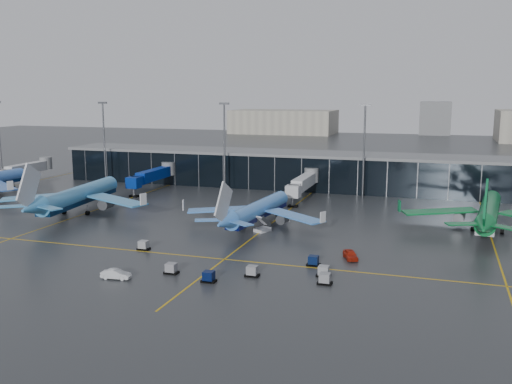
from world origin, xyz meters
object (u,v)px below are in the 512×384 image
(airliner_aer_lingus, at_px, (490,200))
(baggage_carts, at_px, (246,267))
(airliner_arkefly, at_px, (79,185))
(mobile_airstair, at_px, (262,228))
(service_van_white, at_px, (116,274))
(airliner_klm_near, at_px, (259,200))
(service_van_red, at_px, (350,255))

(airliner_aer_lingus, xyz_separation_m, baggage_carts, (-38.92, -41.89, -5.62))
(airliner_aer_lingus, bearing_deg, airliner_arkefly, -166.54)
(baggage_carts, distance_m, mobile_airstair, 27.03)
(baggage_carts, relative_size, service_van_white, 8.11)
(airliner_arkefly, bearing_deg, airliner_aer_lingus, 0.61)
(airliner_klm_near, bearing_deg, service_van_red, -34.49)
(airliner_klm_near, distance_m, mobile_airstair, 7.06)
(service_van_red, bearing_deg, airliner_arkefly, 141.45)
(airliner_arkefly, xyz_separation_m, airliner_klm_near, (44.68, 0.21, -1.04))
(airliner_klm_near, relative_size, service_van_white, 8.11)
(service_van_red, bearing_deg, baggage_carts, -163.65)
(airliner_aer_lingus, height_order, mobile_airstair, airliner_aer_lingus)
(baggage_carts, distance_m, service_van_red, 19.29)
(airliner_arkefly, height_order, airliner_klm_near, airliner_arkefly)
(airliner_klm_near, relative_size, baggage_carts, 1.00)
(airliner_arkefly, bearing_deg, baggage_carts, -36.70)
(airliner_klm_near, bearing_deg, airliner_arkefly, -174.83)
(airliner_klm_near, height_order, baggage_carts, airliner_klm_near)
(airliner_arkefly, height_order, mobile_airstair, airliner_arkefly)
(airliner_arkefly, distance_m, airliner_aer_lingus, 92.07)
(airliner_klm_near, xyz_separation_m, service_van_red, (22.66, -18.61, -4.95))
(mobile_airstair, xyz_separation_m, service_van_white, (-12.48, -35.91, -0.01))
(airliner_klm_near, distance_m, airliner_aer_lingus, 47.99)
(mobile_airstair, bearing_deg, airliner_aer_lingus, 42.58)
(mobile_airstair, relative_size, service_van_white, 0.83)
(baggage_carts, bearing_deg, airliner_aer_lingus, 47.10)
(airliner_aer_lingus, bearing_deg, baggage_carts, -126.41)
(airliner_arkefly, relative_size, airliner_aer_lingus, 1.07)
(airliner_aer_lingus, bearing_deg, service_van_red, -122.62)
(airliner_aer_lingus, height_order, service_van_red, airliner_aer_lingus)
(mobile_airstair, height_order, service_van_white, mobile_airstair)
(airliner_klm_near, bearing_deg, mobile_airstair, -57.96)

